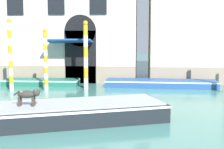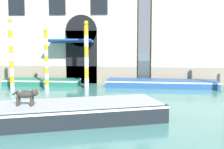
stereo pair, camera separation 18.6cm
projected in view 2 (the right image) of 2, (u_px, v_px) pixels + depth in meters
The scene contains 7 objects.
boat_foreground at pixel (47, 113), 11.17m from camera, with size 8.73×5.16×0.71m.
dog_on_deck at pixel (27, 94), 10.75m from camera, with size 0.93×0.30×0.62m.
boat_moored_near_palazzo at pixel (42, 82), 20.58m from camera, with size 4.97×1.65×0.40m.
boat_moored_far at pixel (162, 83), 19.70m from camera, with size 6.99×1.90×0.44m.
mooring_pole_0 at pixel (11, 55), 18.08m from camera, with size 0.25×0.25×4.20m.
mooring_pole_3 at pixel (46, 60), 18.13m from camera, with size 0.24×0.24×3.63m.
mooring_pole_4 at pixel (86, 55), 18.94m from camera, with size 0.27×0.27×4.12m.
Camera 2 is at (4.29, -4.21, 2.99)m, focal length 50.00 mm.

